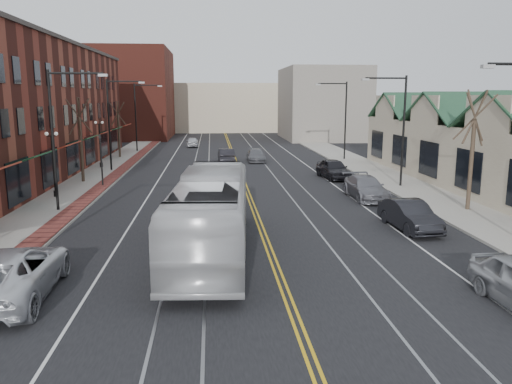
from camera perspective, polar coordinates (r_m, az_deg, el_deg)
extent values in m
plane|color=black|center=(15.21, 4.93, -15.26)|extent=(160.00, 160.00, 0.00)
cube|color=gray|center=(35.39, -20.62, -0.58)|extent=(4.00, 120.00, 0.15)
cube|color=gray|center=(37.02, 18.00, 0.07)|extent=(4.00, 120.00, 0.15)
cube|color=tan|center=(39.44, 26.25, 3.39)|extent=(8.00, 36.00, 4.60)
cube|color=maroon|center=(84.52, -14.57, 10.79)|extent=(14.00, 18.00, 14.00)
cube|color=tan|center=(98.49, -3.71, 9.62)|extent=(22.00, 14.00, 9.00)
cube|color=slate|center=(80.36, 7.58, 9.98)|extent=(12.00, 16.00, 11.00)
cylinder|color=black|center=(30.89, -22.18, 5.38)|extent=(0.16, 0.16, 8.00)
cylinder|color=black|center=(30.41, -19.94, 12.64)|extent=(3.00, 0.12, 0.12)
cube|color=#999999|center=(30.07, -17.10, 12.64)|extent=(0.50, 0.25, 0.15)
cylinder|color=black|center=(46.39, -16.45, 7.33)|extent=(0.16, 0.16, 8.00)
cylinder|color=black|center=(46.07, -14.84, 12.12)|extent=(3.00, 0.12, 0.12)
cube|color=#999999|center=(45.85, -12.95, 12.09)|extent=(0.50, 0.25, 0.15)
cylinder|color=black|center=(62.15, -13.59, 8.27)|extent=(0.16, 0.16, 8.00)
cylinder|color=black|center=(61.91, -12.35, 11.84)|extent=(3.00, 0.12, 0.12)
cube|color=#999999|center=(61.74, -10.93, 11.80)|extent=(0.50, 0.25, 0.15)
cube|color=#999999|center=(22.34, 24.97, 12.88)|extent=(0.50, 0.25, 0.15)
cylinder|color=black|center=(38.17, 16.50, 6.65)|extent=(0.16, 0.16, 8.00)
cylinder|color=black|center=(37.58, 14.64, 12.48)|extent=(3.00, 0.12, 0.12)
cube|color=#999999|center=(37.11, 12.39, 12.45)|extent=(0.50, 0.25, 0.15)
cylinder|color=black|center=(53.35, 10.19, 8.02)|extent=(0.16, 0.16, 8.00)
cylinder|color=black|center=(52.93, 8.73, 12.15)|extent=(3.00, 0.12, 0.12)
cube|color=#999999|center=(52.60, 7.10, 12.10)|extent=(0.50, 0.25, 0.15)
cylinder|color=black|center=(35.57, -21.89, -0.16)|extent=(0.28, 0.28, 0.40)
cylinder|color=black|center=(35.29, -22.10, 2.71)|extent=(0.14, 0.14, 4.00)
cube|color=black|center=(35.09, -22.34, 5.94)|extent=(0.60, 0.06, 0.06)
sphere|color=white|center=(35.17, -22.82, 6.16)|extent=(0.24, 0.24, 0.24)
sphere|color=white|center=(34.99, -21.88, 6.21)|extent=(0.24, 0.24, 0.24)
cylinder|color=black|center=(48.96, -17.26, 2.98)|extent=(0.28, 0.28, 0.40)
cylinder|color=black|center=(48.76, -17.37, 5.07)|extent=(0.14, 0.14, 4.00)
cube|color=black|center=(48.61, -17.51, 7.42)|extent=(0.60, 0.06, 0.06)
sphere|color=white|center=(48.67, -17.87, 7.58)|extent=(0.24, 0.24, 0.24)
sphere|color=white|center=(48.54, -17.17, 7.61)|extent=(0.24, 0.24, 0.24)
cylinder|color=#382B21|center=(40.90, -19.33, 4.56)|extent=(0.24, 0.24, 4.90)
cylinder|color=#382B21|center=(40.72, -19.56, 8.12)|extent=(0.58, 1.37, 2.90)
cylinder|color=#382B21|center=(40.72, -19.56, 8.12)|extent=(1.60, 0.66, 2.78)
cylinder|color=#382B21|center=(40.72, -19.56, 8.12)|extent=(0.53, 1.23, 2.96)
cylinder|color=#382B21|center=(40.72, -19.56, 8.12)|extent=(1.69, 1.03, 2.64)
cylinder|color=#382B21|center=(40.72, -19.56, 8.12)|extent=(1.78, 1.29, 2.48)
cylinder|color=#382B21|center=(56.50, -15.40, 6.20)|extent=(0.24, 0.24, 4.55)
cylinder|color=#382B21|center=(56.37, -15.52, 8.60)|extent=(0.55, 1.28, 2.69)
cylinder|color=#382B21|center=(56.37, -15.52, 8.60)|extent=(1.49, 0.62, 2.58)
cylinder|color=#382B21|center=(56.37, -15.52, 8.60)|extent=(0.50, 1.15, 2.75)
cylinder|color=#382B21|center=(56.37, -15.52, 8.60)|extent=(1.57, 0.97, 2.45)
cylinder|color=#382B21|center=(56.37, -15.52, 8.60)|extent=(1.66, 1.20, 2.30)
cylinder|color=#382B21|center=(31.49, 23.36, 2.87)|extent=(0.24, 0.24, 5.25)
cylinder|color=#382B21|center=(31.27, 23.74, 7.81)|extent=(0.61, 1.46, 3.10)
cylinder|color=#382B21|center=(31.27, 23.74, 7.81)|extent=(1.70, 0.70, 2.97)
cylinder|color=#382B21|center=(31.27, 23.74, 7.81)|extent=(0.56, 1.31, 3.17)
cylinder|color=#382B21|center=(31.27, 23.74, 7.81)|extent=(1.80, 1.10, 2.82)
cylinder|color=#382B21|center=(31.27, 23.74, 7.81)|extent=(1.90, 1.37, 2.65)
cylinder|color=#592D19|center=(24.05, -26.32, -6.03)|extent=(0.60, 0.60, 0.02)
cylinder|color=black|center=(38.63, -17.23, 3.07)|extent=(0.12, 0.12, 3.20)
imported|color=black|center=(38.44, -17.38, 5.65)|extent=(0.18, 0.15, 0.90)
imported|color=silver|center=(21.40, -5.13, -2.55)|extent=(3.80, 12.62, 3.47)
imported|color=silver|center=(18.88, -26.32, -8.27)|extent=(3.06, 6.28, 1.72)
imported|color=black|center=(26.51, 17.15, -2.56)|extent=(1.92, 4.63, 1.49)
imported|color=slate|center=(33.74, 12.42, 0.49)|extent=(2.18, 5.16, 1.49)
imported|color=black|center=(41.49, 8.87, 2.63)|extent=(2.39, 4.90, 1.61)
imported|color=black|center=(51.35, -3.43, 4.20)|extent=(1.70, 4.35, 1.41)
imported|color=#5C5E63|center=(51.85, -0.01, 4.22)|extent=(1.82, 4.45, 1.29)
imported|color=silver|center=(67.47, -7.29, 5.70)|extent=(1.73, 3.92, 1.31)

